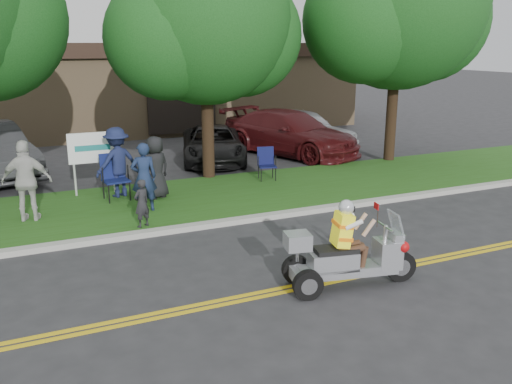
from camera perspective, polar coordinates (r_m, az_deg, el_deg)
name	(u,v)px	position (r m, az deg, el deg)	size (l,w,h in m)	color
ground	(315,270)	(10.00, 6.18, -8.20)	(120.00, 120.00, 0.00)	#28282B
centerline_near	(332,282)	(9.54, 7.95, -9.41)	(60.00, 0.10, 0.01)	gold
centerline_far	(327,279)	(9.67, 7.45, -9.06)	(60.00, 0.10, 0.01)	gold
curb	(248,219)	(12.52, -0.83, -2.88)	(60.00, 0.25, 0.12)	#A8A89E
grass_verge	(216,196)	(14.44, -4.21, -0.44)	(60.00, 4.00, 0.10)	#254F15
commercial_building	(158,84)	(27.74, -10.30, 11.08)	(18.00, 8.20, 4.00)	#9E7F5B
tree_mid	(207,27)	(16.00, -5.20, 16.94)	(5.88, 4.80, 7.05)	#332114
tree_right	(399,10)	(19.01, 14.86, 18.06)	(6.86, 5.60, 8.07)	#332114
business_sign	(93,151)	(14.84, -16.81, 4.14)	(1.25, 0.06, 1.75)	silver
trike_scooter	(346,257)	(9.23, 9.44, -6.76)	(2.34, 0.98, 1.54)	black
lawn_chair_a	(114,174)	(14.32, -14.72, 1.88)	(0.69, 0.71, 1.17)	black
lawn_chair_b	(266,161)	(15.94, 1.09, 3.26)	(0.60, 0.61, 0.94)	black
spectator_adult_left	(144,177)	(13.07, -11.72, 1.55)	(0.60, 0.40, 1.65)	#192545
spectator_adult_right	(27,181)	(13.11, -22.97, 1.09)	(1.08, 0.45, 1.83)	beige
spectator_chair_a	(117,162)	(14.47, -14.39, 3.06)	(1.17, 0.67, 1.82)	#192045
spectator_chair_b	(156,167)	(14.11, -10.51, 2.56)	(0.79, 0.51, 1.62)	black
child_left	(142,203)	(11.99, -11.94, -1.16)	(0.39, 0.26, 1.07)	black
parked_car_mid	(213,144)	(18.83, -4.54, 5.03)	(2.03, 4.41, 1.23)	black
parked_car_right	(290,133)	(20.02, 3.56, 6.22)	(2.25, 5.53, 1.60)	#440F11
parked_car_far_right	(301,129)	(21.12, 4.73, 6.64)	(1.86, 4.63, 1.58)	#B0B2B8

